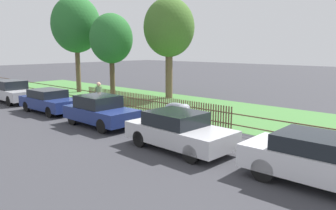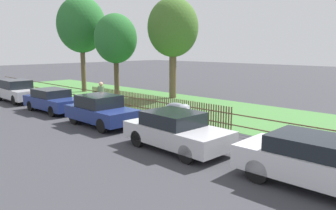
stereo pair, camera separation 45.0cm
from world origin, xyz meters
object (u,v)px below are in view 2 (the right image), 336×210
at_px(parked_car_white_van, 317,161).
at_px(covered_motorcycle, 178,113).
at_px(tree_mid_park, 173,28).
at_px(parked_car_black_saloon, 53,100).
at_px(parked_car_red_compact, 176,130).
at_px(tree_behind_motorcycle, 116,39).
at_px(pedestrian_near_fence, 101,96).
at_px(parked_car_navy_estate, 101,110).
at_px(tree_nearest_kerb, 81,25).
at_px(parked_car_silver_hatchback, 17,91).

bearing_deg(parked_car_white_van, covered_motorcycle, 160.49).
distance_m(parked_car_white_van, tree_mid_park, 16.99).
xyz_separation_m(parked_car_black_saloon, parked_car_red_compact, (10.10, -0.22, 0.03)).
relative_size(parked_car_black_saloon, tree_behind_motorcycle, 0.67).
height_order(parked_car_white_van, pedestrian_near_fence, pedestrian_near_fence).
height_order(parked_car_navy_estate, tree_nearest_kerb, tree_nearest_kerb).
bearing_deg(parked_car_black_saloon, parked_car_navy_estate, -1.69).
relative_size(parked_car_red_compact, tree_behind_motorcycle, 0.67).
bearing_deg(parked_car_silver_hatchback, parked_car_black_saloon, 0.26).
distance_m(parked_car_navy_estate, pedestrian_near_fence, 3.01).
bearing_deg(parked_car_black_saloon, parked_car_red_compact, -2.98).
bearing_deg(parked_car_navy_estate, tree_mid_park, 112.38).
bearing_deg(pedestrian_near_fence, parked_car_black_saloon, -68.01).
xyz_separation_m(covered_motorcycle, tree_nearest_kerb, (-14.33, 3.66, 4.90)).
bearing_deg(parked_car_silver_hatchback, parked_car_red_compact, -0.43).
bearing_deg(pedestrian_near_fence, parked_car_silver_hatchback, -90.30).
bearing_deg(pedestrian_near_fence, covered_motorcycle, 85.15).
height_order(covered_motorcycle, tree_behind_motorcycle, tree_behind_motorcycle).
height_order(tree_nearest_kerb, tree_mid_park, tree_nearest_kerb).
height_order(covered_motorcycle, pedestrian_near_fence, pedestrian_near_fence).
xyz_separation_m(parked_car_navy_estate, covered_motorcycle, (2.83, 2.45, -0.07)).
relative_size(parked_car_red_compact, covered_motorcycle, 2.17).
relative_size(parked_car_silver_hatchback, tree_nearest_kerb, 0.55).
bearing_deg(covered_motorcycle, pedestrian_near_fence, -168.07).
relative_size(parked_car_silver_hatchback, covered_motorcycle, 2.25).
relative_size(tree_mid_park, pedestrian_near_fence, 4.02).
height_order(parked_car_red_compact, tree_mid_park, tree_mid_park).
bearing_deg(pedestrian_near_fence, tree_behind_motorcycle, -147.01).
bearing_deg(parked_car_white_van, parked_car_silver_hatchback, 179.18).
height_order(parked_car_silver_hatchback, parked_car_black_saloon, parked_car_silver_hatchback).
bearing_deg(parked_car_black_saloon, pedestrian_near_fence, 33.03).
height_order(covered_motorcycle, tree_mid_park, tree_mid_park).
xyz_separation_m(covered_motorcycle, tree_behind_motorcycle, (-10.14, 3.99, 3.70)).
bearing_deg(parked_car_white_van, tree_nearest_kerb, 163.52).
distance_m(parked_car_black_saloon, parked_car_navy_estate, 4.93).
bearing_deg(parked_car_red_compact, parked_car_navy_estate, 179.43).
height_order(parked_car_black_saloon, covered_motorcycle, parked_car_black_saloon).
relative_size(parked_car_navy_estate, tree_nearest_kerb, 0.49).
distance_m(parked_car_black_saloon, parked_car_red_compact, 10.10).
relative_size(parked_car_silver_hatchback, parked_car_navy_estate, 1.12).
xyz_separation_m(parked_car_white_van, tree_behind_motorcycle, (-17.49, 6.52, 3.64)).
relative_size(parked_car_navy_estate, parked_car_white_van, 0.89).
bearing_deg(covered_motorcycle, tree_behind_motorcycle, 162.52).
height_order(tree_mid_park, pedestrian_near_fence, tree_mid_park).
bearing_deg(parked_car_red_compact, tree_nearest_kerb, 161.12).
xyz_separation_m(parked_car_red_compact, tree_behind_motorcycle, (-12.47, 6.67, 3.66)).
height_order(tree_nearest_kerb, pedestrian_near_fence, tree_nearest_kerb).
bearing_deg(tree_mid_park, parked_car_black_saloon, -98.60).
bearing_deg(parked_car_navy_estate, parked_car_red_compact, -2.27).
relative_size(parked_car_red_compact, parked_car_white_van, 0.96).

